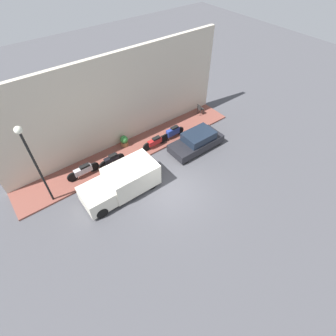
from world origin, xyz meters
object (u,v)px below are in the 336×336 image
cafe_chair (200,109)px  streetlamp (30,154)px  motorcycle_red (155,142)px  potted_plant (124,141)px  motorcycle_black (112,160)px  parked_car (197,141)px  motorcycle_blue (173,132)px  delivery_van (121,182)px  scooter_silver (83,171)px

cafe_chair → streetlamp: bearing=95.8°
motorcycle_red → cafe_chair: bearing=-78.4°
potted_plant → motorcycle_red: bearing=-130.8°
motorcycle_black → parked_car: bearing=-109.1°
motorcycle_blue → streetlamp: streetlamp is taller
motorcycle_red → parked_car: bearing=-127.8°
motorcycle_red → streetlamp: bearing=91.7°
motorcycle_red → potted_plant: potted_plant is taller
motorcycle_black → delivery_van: bearing=165.5°
motorcycle_blue → motorcycle_red: bearing=91.9°
parked_car → delivery_van: size_ratio=0.85×
parked_car → streetlamp: bearing=80.8°
delivery_van → motorcycle_blue: delivery_van is taller
potted_plant → streetlamp: bearing=105.7°
motorcycle_black → streetlamp: size_ratio=0.35×
parked_car → motorcycle_red: 2.91m
potted_plant → cafe_chair: bearing=-92.9°
streetlamp → potted_plant: streetlamp is taller
motorcycle_red → motorcycle_blue: motorcycle_blue is taller
parked_car → streetlamp: streetlamp is taller
motorcycle_blue → cafe_chair: size_ratio=2.23×
motorcycle_black → scooter_silver: (0.25, 1.86, -0.01)m
delivery_van → motorcycle_blue: (2.15, -5.50, -0.26)m
motorcycle_red → motorcycle_black: motorcycle_black is taller
motorcycle_black → cafe_chair: bearing=-83.8°
motorcycle_red → motorcycle_blue: (0.05, -1.65, 0.05)m
motorcycle_black → streetlamp: streetlamp is taller
cafe_chair → motorcycle_black: bearing=96.2°
motorcycle_red → motorcycle_black: size_ratio=1.09×
parked_car → motorcycle_black: 5.90m
delivery_van → streetlamp: (1.87, 3.54, 2.83)m
motorcycle_black → streetlamp: bearing=95.1°
delivery_van → potted_plant: size_ratio=5.70×
streetlamp → cafe_chair: 13.00m
delivery_van → motorcycle_red: delivery_van is taller
parked_car → delivery_van: delivery_van is taller
motorcycle_red → cafe_chair: size_ratio=2.26×
motorcycle_red → motorcycle_black: (0.15, 3.28, 0.05)m
parked_car → motorcycle_black: size_ratio=2.14×
potted_plant → scooter_silver: bearing=106.0°
delivery_van → potted_plant: 4.16m
motorcycle_black → cafe_chair: cafe_chair is taller
parked_car → cafe_chair: parked_car is taller
scooter_silver → streetlamp: size_ratio=0.41×
parked_car → potted_plant: (3.19, 3.93, -0.09)m
parked_car → motorcycle_black: parked_car is taller
streetlamp → cafe_chair: size_ratio=5.97×
streetlamp → scooter_silver: bearing=-74.7°
motorcycle_black → potted_plant: 2.07m
cafe_chair → motorcycle_red: bearing=101.6°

